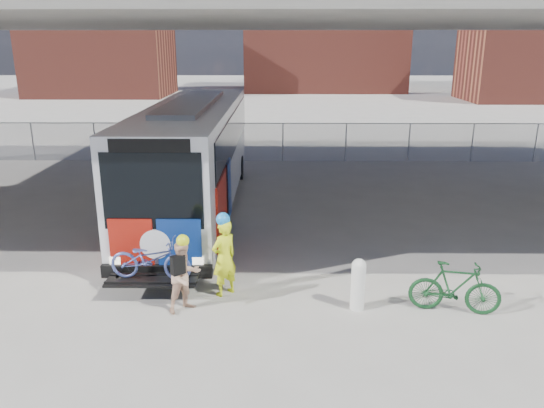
{
  "coord_description": "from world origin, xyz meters",
  "views": [
    {
      "loc": [
        0.78,
        -13.0,
        5.5
      ],
      "look_at": [
        0.63,
        -0.3,
        1.6
      ],
      "focal_mm": 35.0,
      "sensor_mm": 36.0,
      "label": 1
    }
  ],
  "objects_px": {
    "bollard": "(358,282)",
    "bike_parked": "(455,288)",
    "bus": "(194,149)",
    "cyclist_tan": "(184,275)",
    "cyclist_hivis": "(224,256)"
  },
  "relations": [
    {
      "from": "bollard",
      "to": "bike_parked",
      "type": "distance_m",
      "value": 2.02
    },
    {
      "from": "bus",
      "to": "cyclist_tan",
      "type": "relative_size",
      "value": 7.56
    },
    {
      "from": "bus",
      "to": "bollard",
      "type": "height_order",
      "value": "bus"
    },
    {
      "from": "cyclist_hivis",
      "to": "cyclist_tan",
      "type": "bearing_deg",
      "value": 0.92
    },
    {
      "from": "bollard",
      "to": "bike_parked",
      "type": "xyz_separation_m",
      "value": [
        2.01,
        -0.11,
        -0.05
      ]
    },
    {
      "from": "cyclist_tan",
      "to": "bollard",
      "type": "bearing_deg",
      "value": -38.92
    },
    {
      "from": "cyclist_tan",
      "to": "bike_parked",
      "type": "relative_size",
      "value": 0.91
    },
    {
      "from": "bollard",
      "to": "cyclist_hivis",
      "type": "distance_m",
      "value": 3.0
    },
    {
      "from": "bollard",
      "to": "cyclist_tan",
      "type": "distance_m",
      "value": 3.67
    },
    {
      "from": "bus",
      "to": "cyclist_hivis",
      "type": "relative_size",
      "value": 6.66
    },
    {
      "from": "bollard",
      "to": "bike_parked",
      "type": "relative_size",
      "value": 0.61
    },
    {
      "from": "bus",
      "to": "bollard",
      "type": "distance_m",
      "value": 8.43
    },
    {
      "from": "cyclist_tan",
      "to": "bike_parked",
      "type": "distance_m",
      "value": 5.69
    },
    {
      "from": "cyclist_hivis",
      "to": "cyclist_tan",
      "type": "height_order",
      "value": "cyclist_hivis"
    },
    {
      "from": "bus",
      "to": "bike_parked",
      "type": "bearing_deg",
      "value": -47.51
    }
  ]
}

